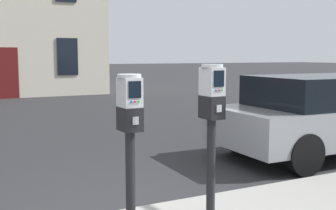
# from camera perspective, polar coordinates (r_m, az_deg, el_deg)

# --- Properties ---
(parking_meter_near_kerb) EXTENTS (0.22, 0.26, 1.47)m
(parking_meter_near_kerb) POSITION_cam_1_polar(r_m,az_deg,el_deg) (3.86, -5.18, -2.58)
(parking_meter_near_kerb) COLOR black
(parking_meter_near_kerb) RESTS_ON sidewalk_slab
(parking_meter_twin_adjacent) EXTENTS (0.22, 0.26, 1.55)m
(parking_meter_twin_adjacent) POSITION_cam_1_polar(r_m,az_deg,el_deg) (4.26, 5.92, -0.97)
(parking_meter_twin_adjacent) COLOR black
(parking_meter_twin_adjacent) RESTS_ON sidewalk_slab
(parked_car_silver_sedan) EXTENTS (4.46, 1.93, 1.42)m
(parked_car_silver_sedan) POSITION_cam_1_polar(r_m,az_deg,el_deg) (8.09, 21.40, -1.04)
(parked_car_silver_sedan) COLOR gray
(parked_car_silver_sedan) RESTS_ON ground_plane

